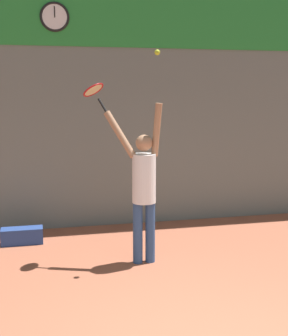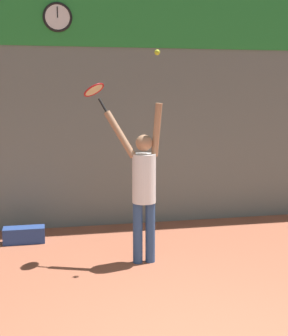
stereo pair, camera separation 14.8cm
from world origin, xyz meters
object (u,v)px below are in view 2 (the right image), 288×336
(scoreboard_clock, at_px, (57,17))
(equipment_bag, at_px, (24,235))
(tennis_ball, at_px, (157,52))
(tennis_player, at_px, (143,184))
(tennis_racket, at_px, (95,91))

(scoreboard_clock, distance_m, equipment_bag, 3.47)
(tennis_ball, bearing_deg, tennis_player, 158.32)
(tennis_player, height_order, equipment_bag, tennis_player)
(tennis_player, distance_m, tennis_racket, 1.41)
(tennis_ball, bearing_deg, tennis_racket, 149.45)
(tennis_racket, relative_size, equipment_bag, 0.64)
(scoreboard_clock, relative_size, tennis_racket, 1.16)
(scoreboard_clock, bearing_deg, tennis_player, -61.73)
(scoreboard_clock, xyz_separation_m, tennis_racket, (0.42, -1.50, -1.17))
(scoreboard_clock, height_order, tennis_player, scoreboard_clock)
(tennis_ball, bearing_deg, scoreboard_clock, 121.16)
(tennis_racket, height_order, equipment_bag, tennis_racket)
(tennis_player, distance_m, equipment_bag, 2.23)
(scoreboard_clock, height_order, tennis_racket, scoreboard_clock)
(tennis_racket, bearing_deg, equipment_bag, 142.00)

